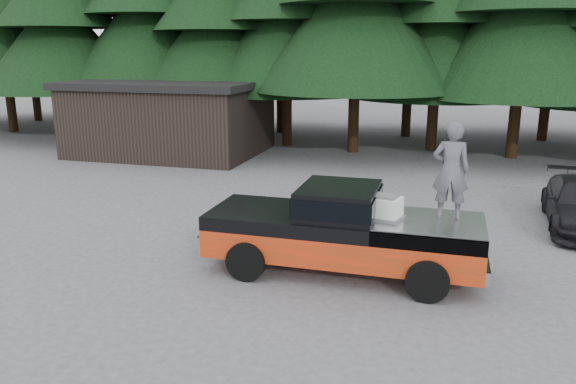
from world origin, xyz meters
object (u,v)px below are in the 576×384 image
(pickup_truck, at_px, (342,243))
(air_compressor, at_px, (385,209))
(utility_building, at_px, (171,117))
(man_on_bed, at_px, (451,171))

(pickup_truck, height_order, air_compressor, air_compressor)
(pickup_truck, relative_size, utility_building, 0.71)
(utility_building, bearing_deg, air_compressor, -47.38)
(man_on_bed, xyz_separation_m, utility_building, (-12.35, 11.67, -0.67))
(pickup_truck, distance_m, man_on_bed, 2.73)
(man_on_bed, relative_size, utility_building, 0.24)
(man_on_bed, distance_m, utility_building, 17.01)
(pickup_truck, distance_m, utility_building, 15.73)
(utility_building, bearing_deg, man_on_bed, -43.39)
(air_compressor, distance_m, man_on_bed, 1.53)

